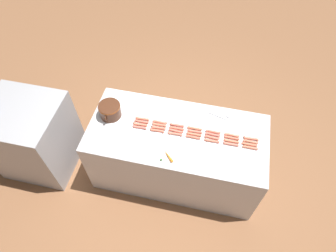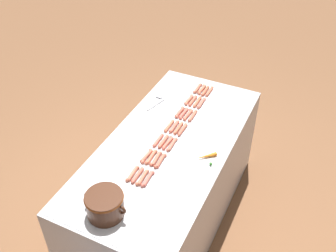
{
  "view_description": "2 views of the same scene",
  "coord_description": "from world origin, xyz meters",
  "px_view_note": "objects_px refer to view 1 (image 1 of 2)",
  "views": [
    {
      "loc": [
        -1.83,
        -0.3,
        3.54
      ],
      "look_at": [
        0.02,
        0.11,
        0.96
      ],
      "focal_mm": 31.38,
      "sensor_mm": 36.0,
      "label": 1
    },
    {
      "loc": [
        -0.97,
        2.04,
        2.91
      ],
      "look_at": [
        0.06,
        -0.11,
        0.97
      ],
      "focal_mm": 41.33,
      "sensor_mm": 36.0,
      "label": 2
    }
  ],
  "objects_px": {
    "hot_dog_0": "(250,148)",
    "hot_dog_7": "(250,145)",
    "hot_dog_26": "(160,122)",
    "hot_dog_2": "(212,141)",
    "hot_dog_15": "(232,138)",
    "hot_dog_16": "(213,135)",
    "hot_dog_17": "(195,132)",
    "hot_dog_27": "(142,119)",
    "hot_dog_8": "(231,141)",
    "hot_dog_21": "(251,139)",
    "hot_dog_13": "(140,124)",
    "hot_dog_12": "(159,128)",
    "hot_dog_14": "(251,142)",
    "hot_dog_20": "(142,122)",
    "hot_dog_22": "(232,135)",
    "hot_dog_23": "(213,132)",
    "back_cabinet": "(34,137)",
    "serving_spoon": "(225,116)",
    "hot_dog_11": "(176,131)",
    "hot_dog_5": "(157,130)",
    "hot_dog_10": "(194,134)",
    "hot_dog_4": "(175,134)",
    "hot_dog_18": "(177,128)",
    "hot_dog_19": "(159,125)",
    "hot_dog_1": "(231,144)",
    "hot_dog_6": "(140,127)",
    "hot_dog_24": "(195,128)",
    "hot_dog_3": "(193,137)",
    "hot_dog_9": "(212,137)",
    "bean_pot": "(110,110)",
    "hot_dog_25": "(177,125)"
  },
  "relations": [
    {
      "from": "serving_spoon",
      "to": "hot_dog_3",
      "type": "bearing_deg",
      "value": 141.14
    },
    {
      "from": "hot_dog_0",
      "to": "hot_dog_7",
      "type": "distance_m",
      "value": 0.04
    },
    {
      "from": "hot_dog_17",
      "to": "hot_dog_21",
      "type": "height_order",
      "value": "same"
    },
    {
      "from": "serving_spoon",
      "to": "hot_dog_6",
      "type": "bearing_deg",
      "value": 112.64
    },
    {
      "from": "hot_dog_26",
      "to": "hot_dog_2",
      "type": "bearing_deg",
      "value": -101.35
    },
    {
      "from": "hot_dog_2",
      "to": "hot_dog_21",
      "type": "xyz_separation_m",
      "value": [
        0.12,
        -0.41,
        0.0
      ]
    },
    {
      "from": "back_cabinet",
      "to": "hot_dog_11",
      "type": "xyz_separation_m",
      "value": [
        0.2,
        -1.75,
        0.4
      ]
    },
    {
      "from": "hot_dog_11",
      "to": "serving_spoon",
      "type": "xyz_separation_m",
      "value": [
        0.34,
        -0.5,
        -0.01
      ]
    },
    {
      "from": "hot_dog_20",
      "to": "hot_dog_2",
      "type": "bearing_deg",
      "value": -95.99
    },
    {
      "from": "hot_dog_14",
      "to": "serving_spoon",
      "type": "relative_size",
      "value": 0.62
    },
    {
      "from": "hot_dog_1",
      "to": "hot_dog_7",
      "type": "height_order",
      "value": "same"
    },
    {
      "from": "hot_dog_5",
      "to": "hot_dog_10",
      "type": "distance_m",
      "value": 0.41
    },
    {
      "from": "hot_dog_10",
      "to": "hot_dog_19",
      "type": "xyz_separation_m",
      "value": [
        0.04,
        0.4,
        0.0
      ]
    },
    {
      "from": "hot_dog_17",
      "to": "hot_dog_24",
      "type": "bearing_deg",
      "value": 13.22
    },
    {
      "from": "hot_dog_8",
      "to": "hot_dog_17",
      "type": "xyz_separation_m",
      "value": [
        0.04,
        0.4,
        0.0
      ]
    },
    {
      "from": "hot_dog_10",
      "to": "hot_dog_13",
      "type": "bearing_deg",
      "value": 90.17
    },
    {
      "from": "hot_dog_0",
      "to": "hot_dog_24",
      "type": "distance_m",
      "value": 0.63
    },
    {
      "from": "hot_dog_8",
      "to": "hot_dog_18",
      "type": "height_order",
      "value": "same"
    },
    {
      "from": "hot_dog_2",
      "to": "hot_dog_27",
      "type": "xyz_separation_m",
      "value": [
        0.12,
        0.81,
        0.0
      ]
    },
    {
      "from": "hot_dog_0",
      "to": "hot_dog_27",
      "type": "distance_m",
      "value": 1.22
    },
    {
      "from": "back_cabinet",
      "to": "serving_spoon",
      "type": "height_order",
      "value": "back_cabinet"
    },
    {
      "from": "hot_dog_22",
      "to": "serving_spoon",
      "type": "xyz_separation_m",
      "value": [
        0.26,
        0.1,
        -0.01
      ]
    },
    {
      "from": "hot_dog_11",
      "to": "serving_spoon",
      "type": "bearing_deg",
      "value": -56.0
    },
    {
      "from": "hot_dog_13",
      "to": "hot_dog_16",
      "type": "xyz_separation_m",
      "value": [
        0.04,
        -0.81,
        0.0
      ]
    },
    {
      "from": "hot_dog_3",
      "to": "hot_dog_5",
      "type": "xyz_separation_m",
      "value": [
        0.0,
        0.4,
        0.0
      ]
    },
    {
      "from": "hot_dog_15",
      "to": "hot_dog_21",
      "type": "distance_m",
      "value": 0.21
    },
    {
      "from": "hot_dog_23",
      "to": "hot_dog_18",
      "type": "bearing_deg",
      "value": 95.95
    },
    {
      "from": "hot_dog_17",
      "to": "hot_dog_27",
      "type": "distance_m",
      "value": 0.61
    },
    {
      "from": "hot_dog_8",
      "to": "hot_dog_21",
      "type": "relative_size",
      "value": 1.0
    },
    {
      "from": "hot_dog_18",
      "to": "hot_dog_19",
      "type": "relative_size",
      "value": 1.0
    },
    {
      "from": "hot_dog_8",
      "to": "hot_dog_5",
      "type": "bearing_deg",
      "value": 92.83
    },
    {
      "from": "hot_dog_23",
      "to": "hot_dog_10",
      "type": "bearing_deg",
      "value": 111.0
    },
    {
      "from": "hot_dog_8",
      "to": "hot_dog_16",
      "type": "height_order",
      "value": "same"
    },
    {
      "from": "hot_dog_8",
      "to": "hot_dog_14",
      "type": "height_order",
      "value": "same"
    },
    {
      "from": "hot_dog_13",
      "to": "hot_dog_16",
      "type": "distance_m",
      "value": 0.81
    },
    {
      "from": "hot_dog_11",
      "to": "hot_dog_16",
      "type": "relative_size",
      "value": 1.0
    },
    {
      "from": "hot_dog_10",
      "to": "hot_dog_16",
      "type": "height_order",
      "value": "same"
    },
    {
      "from": "hot_dog_1",
      "to": "hot_dog_18",
      "type": "xyz_separation_m",
      "value": [
        0.08,
        0.61,
        0.0
      ]
    },
    {
      "from": "hot_dog_11",
      "to": "hot_dog_21",
      "type": "bearing_deg",
      "value": -84.42
    },
    {
      "from": "hot_dog_7",
      "to": "hot_dog_23",
      "type": "bearing_deg",
      "value": 78.66
    },
    {
      "from": "hot_dog_15",
      "to": "hot_dog_16",
      "type": "distance_m",
      "value": 0.21
    },
    {
      "from": "hot_dog_22",
      "to": "hot_dog_23",
      "type": "bearing_deg",
      "value": 90.28
    },
    {
      "from": "hot_dog_12",
      "to": "hot_dog_15",
      "type": "height_order",
      "value": "same"
    },
    {
      "from": "hot_dog_26",
      "to": "hot_dog_1",
      "type": "bearing_deg",
      "value": -98.37
    },
    {
      "from": "hot_dog_0",
      "to": "hot_dog_25",
      "type": "height_order",
      "value": "same"
    },
    {
      "from": "hot_dog_15",
      "to": "bean_pot",
      "type": "bearing_deg",
      "value": 88.96
    },
    {
      "from": "hot_dog_10",
      "to": "hot_dog_11",
      "type": "xyz_separation_m",
      "value": [
        -0.0,
        0.2,
        0.0
      ]
    },
    {
      "from": "hot_dog_12",
      "to": "hot_dog_14",
      "type": "height_order",
      "value": "same"
    },
    {
      "from": "hot_dog_4",
      "to": "hot_dog_17",
      "type": "xyz_separation_m",
      "value": [
        0.08,
        -0.21,
        0.0
      ]
    },
    {
      "from": "hot_dog_6",
      "to": "hot_dog_9",
      "type": "bearing_deg",
      "value": -87.06
    }
  ]
}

